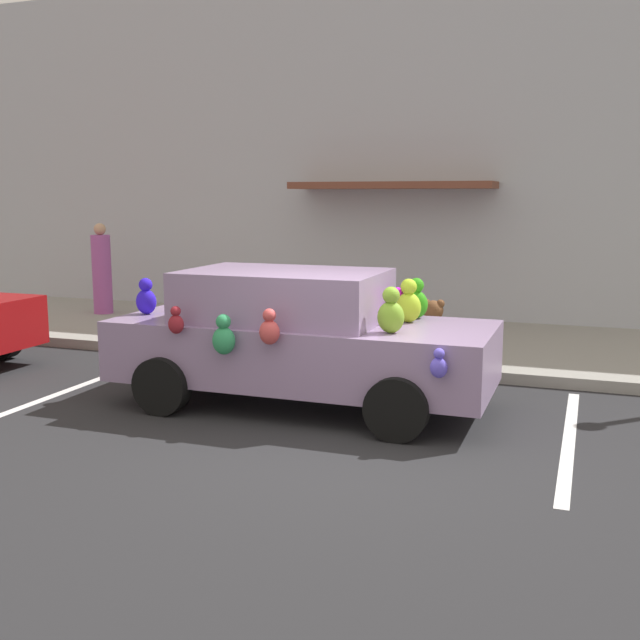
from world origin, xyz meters
TOP-DOWN VIEW (x-y plane):
  - ground_plane at (0.00, 0.00)m, footprint 60.00×60.00m
  - sidewalk at (0.00, 5.00)m, footprint 24.00×4.00m
  - storefront_building at (-0.01, 7.14)m, footprint 24.00×1.25m
  - parking_stripe_front at (2.11, 1.00)m, footprint 0.12×3.60m
  - parking_stripe_rear at (-3.77, 1.00)m, footprint 0.12×3.60m
  - plush_covered_car at (-0.86, 1.21)m, footprint 4.25×1.98m
  - teddy_bear_on_sidewalk at (0.15, 3.86)m, footprint 0.41×0.34m
  - pedestrian_near_shopfront at (-6.52, 5.41)m, footprint 0.36×0.36m

SIDE VIEW (x-z plane):
  - ground_plane at x=0.00m, z-range 0.00..0.00m
  - parking_stripe_front at x=2.11m, z-range 0.00..0.01m
  - parking_stripe_rear at x=-3.77m, z-range 0.00..0.01m
  - sidewalk at x=0.00m, z-range 0.00..0.15m
  - teddy_bear_on_sidewalk at x=0.15m, z-range 0.12..0.90m
  - plush_covered_car at x=-0.86m, z-range 0.03..1.57m
  - pedestrian_near_shopfront at x=-6.52m, z-range 0.09..1.79m
  - storefront_building at x=-0.01m, z-range -0.01..6.39m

